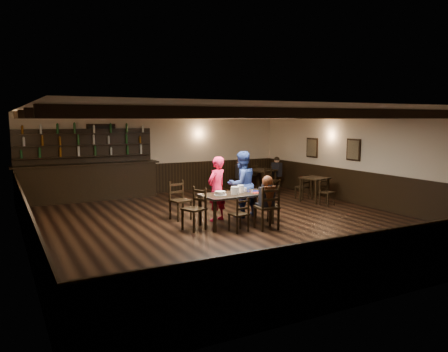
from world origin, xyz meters
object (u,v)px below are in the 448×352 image
dining_table (236,196)px  chair_near_left (241,212)px  bar_counter (88,177)px  chair_near_right (268,204)px  cake (220,193)px  man_blue (242,184)px  woman_pink (217,189)px

dining_table → chair_near_left: (-0.26, -0.65, -0.22)m
dining_table → bar_counter: (-2.50, 4.96, 0.05)m
bar_counter → chair_near_right: bearing=-63.3°
cake → bar_counter: bearing=112.5°
man_blue → cake: bearing=28.4°
woman_pink → bar_counter: bar_counter is taller
chair_near_left → man_blue: bearing=59.2°
woman_pink → dining_table: bearing=86.4°
chair_near_right → bar_counter: (-2.89, 5.74, 0.13)m
chair_near_left → chair_near_right: chair_near_right is taller
chair_near_left → bar_counter: bar_counter is taller
bar_counter → dining_table: bearing=-63.3°
chair_near_right → cake: 1.15m
dining_table → woman_pink: (-0.22, 0.59, 0.12)m
woman_pink → cake: woman_pink is taller
cake → woman_pink: bearing=70.2°
woman_pink → chair_near_left: bearing=64.0°
chair_near_right → bar_counter: bearing=116.7°
dining_table → woman_pink: woman_pink is taller
chair_near_right → bar_counter: size_ratio=0.23×
man_blue → chair_near_right: bearing=78.2°
dining_table → man_blue: size_ratio=1.02×
dining_table → chair_near_right: chair_near_right is taller
chair_near_right → cake: (-0.83, 0.77, 0.20)m
chair_near_left → cake: size_ratio=2.63×
chair_near_left → cake: (-0.18, 0.64, 0.34)m
dining_table → bar_counter: bar_counter is taller
dining_table → cake: cake is taller
woman_pink → cake: (-0.22, -0.60, -0.00)m
chair_near_left → woman_pink: 1.29m
dining_table → bar_counter: 5.55m
dining_table → bar_counter: bearing=116.7°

